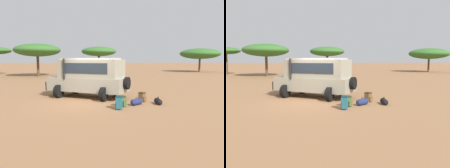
# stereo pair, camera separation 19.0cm
# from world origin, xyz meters

# --- Properties ---
(ground_plane) EXTENTS (320.00, 320.00, 0.00)m
(ground_plane) POSITION_xyz_m (0.00, 0.00, 0.00)
(ground_plane) COLOR #936642
(safari_vehicle) EXTENTS (5.33, 3.98, 2.44)m
(safari_vehicle) POSITION_xyz_m (0.16, 1.84, 1.29)
(safari_vehicle) COLOR gray
(safari_vehicle) RESTS_ON ground_plane
(backpack_beside_front_wheel) EXTENTS (0.46, 0.46, 0.53)m
(backpack_beside_front_wheel) POSITION_xyz_m (3.09, -0.03, 0.26)
(backpack_beside_front_wheel) COLOR brown
(backpack_beside_front_wheel) RESTS_ON ground_plane
(backpack_cluster_center) EXTENTS (0.36, 0.46, 0.64)m
(backpack_cluster_center) POSITION_xyz_m (1.55, -1.76, 0.31)
(backpack_cluster_center) COLOR #235B6B
(backpack_cluster_center) RESTS_ON ground_plane
(backpack_near_rear_wheel) EXTENTS (0.48, 0.47, 0.53)m
(backpack_near_rear_wheel) POSITION_xyz_m (1.78, -1.18, 0.26)
(backpack_near_rear_wheel) COLOR #42562D
(backpack_near_rear_wheel) RESTS_ON ground_plane
(duffel_bag_low_black_case) EXTENTS (0.71, 0.64, 0.43)m
(duffel_bag_low_black_case) POSITION_xyz_m (2.59, -0.86, 0.16)
(duffel_bag_low_black_case) COLOR navy
(duffel_bag_low_black_case) RESTS_ON ground_plane
(duffel_bag_soft_canvas) EXTENTS (0.30, 0.80, 0.40)m
(duffel_bag_soft_canvas) POSITION_xyz_m (3.76, -0.78, 0.15)
(duffel_bag_soft_canvas) COLOR black
(duffel_bag_soft_canvas) RESTS_ON ground_plane
(acacia_tree_left_mid) EXTENTS (6.40, 6.56, 4.57)m
(acacia_tree_left_mid) POSITION_xyz_m (-7.16, 20.05, 3.66)
(acacia_tree_left_mid) COLOR brown
(acacia_tree_left_mid) RESTS_ON ground_plane
(acacia_tree_centre_back) EXTENTS (5.38, 4.91, 4.34)m
(acacia_tree_centre_back) POSITION_xyz_m (1.57, 22.44, 3.59)
(acacia_tree_centre_back) COLOR brown
(acacia_tree_centre_back) RESTS_ON ground_plane
(acacia_tree_right_mid) EXTENTS (7.60, 6.86, 4.50)m
(acacia_tree_right_mid) POSITION_xyz_m (21.20, 28.55, 3.48)
(acacia_tree_right_mid) COLOR brown
(acacia_tree_right_mid) RESTS_ON ground_plane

